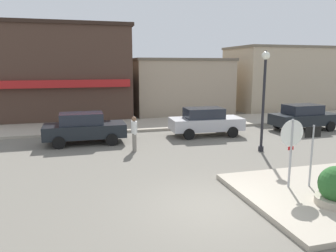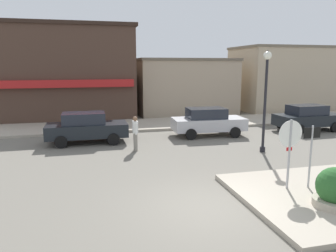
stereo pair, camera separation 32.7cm
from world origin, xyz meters
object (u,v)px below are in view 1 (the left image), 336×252
Objects in this scene: parked_car_third at (304,117)px; lamp_post at (264,87)px; parked_car_second at (205,121)px; stop_sign at (291,144)px; parked_car_nearest at (84,128)px; one_way_sign at (312,149)px; pedestrian_crossing_near at (134,133)px.

lamp_post is at bearing -143.72° from parked_car_third.
stop_sign is at bearing -94.09° from parked_car_second.
parked_car_nearest and parked_car_third have the same top height.
parked_car_nearest is (-7.79, 3.73, -2.15)m from lamp_post.
one_way_sign is at bearing -126.50° from parked_car_third.
pedestrian_crossing_near is at bearing -44.76° from parked_car_nearest.
parked_car_second is (-0.08, 8.57, -0.52)m from one_way_sign.
one_way_sign reaches higher than parked_car_third.
lamp_post is at bearing 76.69° from one_way_sign.
stop_sign is 8.53m from parked_car_second.
one_way_sign is at bearing -54.20° from pedestrian_crossing_near.
parked_car_third is 2.52× the size of pedestrian_crossing_near.
parked_car_third is at bearing 50.29° from stop_sign.
lamp_post reaches higher than one_way_sign.
lamp_post is 2.82× the size of pedestrian_crossing_near.
one_way_sign is 0.52× the size of parked_car_third.
lamp_post reaches higher than parked_car_second.
pedestrian_crossing_near is at bearing 164.36° from lamp_post.
lamp_post is 1.12× the size of parked_car_third.
one_way_sign is 0.52× the size of parked_car_second.
parked_car_second is at bearing 106.95° from lamp_post.
stop_sign is 0.57× the size of parked_car_third.
parked_car_nearest is 0.98× the size of parked_car_second.
parked_car_nearest is 6.60m from parked_car_second.
parked_car_third is at bearing 0.22° from parked_car_nearest.
parked_car_second is (0.61, 8.47, -0.71)m from stop_sign.
parked_car_third is (12.94, 0.05, 0.00)m from parked_car_nearest.
pedestrian_crossing_near is (-4.50, 6.24, -0.46)m from one_way_sign.
stop_sign is 0.51× the size of lamp_post.
one_way_sign is 10.53m from parked_car_third.
one_way_sign is 8.58m from parked_car_second.
pedestrian_crossing_near is at bearing 125.80° from one_way_sign.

